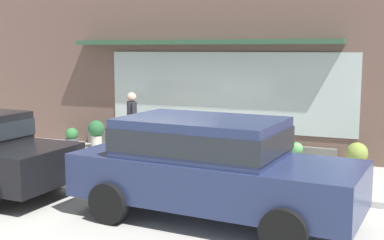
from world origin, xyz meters
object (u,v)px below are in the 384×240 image
parked_car_navy (209,163)px  potted_plant_window_right (180,142)px  potted_plant_corner_tall (96,131)px  potted_plant_window_left (297,153)px  potted_plant_near_hydrant (243,143)px  pedestrian_with_handbag (132,121)px  potted_plant_low_front (357,156)px  fire_hydrant (131,147)px  potted_plant_trailing_edge (72,137)px

parked_car_navy → potted_plant_window_right: size_ratio=7.52×
potted_plant_corner_tall → potted_plant_window_left: potted_plant_corner_tall is taller
potted_plant_near_hydrant → parked_car_navy: bearing=-79.0°
potted_plant_corner_tall → potted_plant_near_hydrant: 4.22m
pedestrian_with_handbag → parked_car_navy: 4.86m
pedestrian_with_handbag → potted_plant_low_front: bearing=58.4°
fire_hydrant → potted_plant_low_front: 5.14m
parked_car_navy → potted_plant_low_front: 4.69m
pedestrian_with_handbag → potted_plant_near_hydrant: bearing=73.1°
potted_plant_low_front → parked_car_navy: bearing=-113.7°
potted_plant_corner_tall → potted_plant_window_right: bearing=2.2°
parked_car_navy → potted_plant_low_front: size_ratio=6.93×
potted_plant_near_hydrant → potted_plant_window_left: bearing=-1.7°
potted_plant_corner_tall → potted_plant_window_right: 2.53m
potted_plant_corner_tall → potted_plant_trailing_edge: potted_plant_corner_tall is taller
fire_hydrant → pedestrian_with_handbag: 0.87m
parked_car_navy → potted_plant_trailing_edge: 7.47m
pedestrian_with_handbag → parked_car_navy: size_ratio=0.36×
potted_plant_low_front → potted_plant_near_hydrant: size_ratio=0.80×
potted_plant_window_right → parked_car_navy: bearing=-60.2°
parked_car_navy → fire_hydrant: bearing=140.9°
potted_plant_near_hydrant → fire_hydrant: bearing=-141.9°
parked_car_navy → potted_plant_corner_tall: bearing=142.8°
fire_hydrant → potted_plant_near_hydrant: bearing=38.1°
parked_car_navy → potted_plant_near_hydrant: 4.67m
potted_plant_low_front → potted_plant_near_hydrant: potted_plant_near_hydrant is taller
pedestrian_with_handbag → potted_plant_window_left: (3.88, 1.05, -0.69)m
fire_hydrant → parked_car_navy: size_ratio=0.20×
potted_plant_window_right → potted_plant_near_hydrant: (1.69, 0.05, 0.08)m
fire_hydrant → potted_plant_low_front: fire_hydrant is taller
fire_hydrant → potted_plant_low_front: bearing=16.1°
pedestrian_with_handbag → potted_plant_trailing_edge: 2.84m
potted_plant_low_front → potted_plant_corner_tall: bearing=178.8°
potted_plant_window_left → potted_plant_low_front: bearing=-9.9°
fire_hydrant → potted_plant_trailing_edge: 3.32m
potted_plant_low_front → potted_plant_window_left: potted_plant_low_front is taller
parked_car_navy → potted_plant_trailing_edge: size_ratio=9.46×
parked_car_navy → potted_plant_trailing_edge: (-5.96, 4.45, -0.70)m
potted_plant_corner_tall → potted_plant_window_left: bearing=1.1°
potted_plant_trailing_edge → potted_plant_low_front: bearing=-1.3°
fire_hydrant → potted_plant_window_right: fire_hydrant is taller
potted_plant_low_front → potted_plant_window_right: (-4.45, 0.24, -0.04)m
potted_plant_low_front → potted_plant_window_left: 1.42m
potted_plant_window_left → potted_plant_corner_tall: bearing=-178.9°
potted_plant_window_left → pedestrian_with_handbag: bearing=-164.9°
potted_plant_corner_tall → potted_plant_trailing_edge: (-0.86, 0.04, -0.21)m
pedestrian_with_handbag → potted_plant_low_front: 5.37m
potted_plant_window_right → potted_plant_trailing_edge: bearing=-179.0°
pedestrian_with_handbag → potted_plant_low_front: size_ratio=2.48×
fire_hydrant → potted_plant_near_hydrant: (2.18, 1.72, -0.06)m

